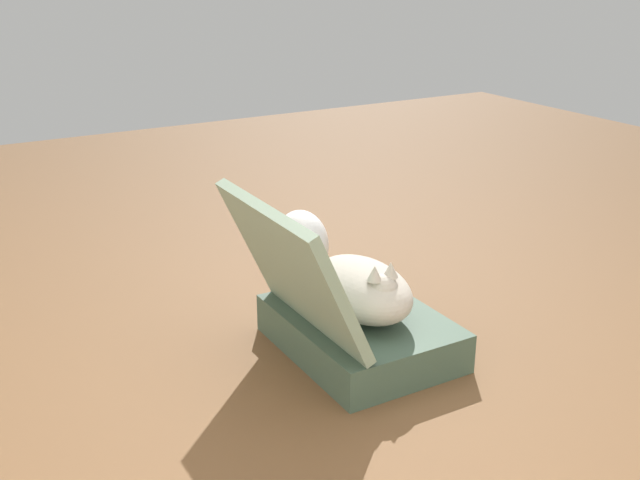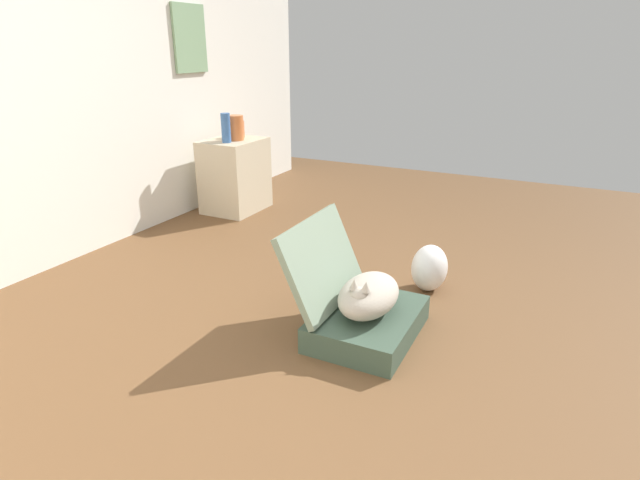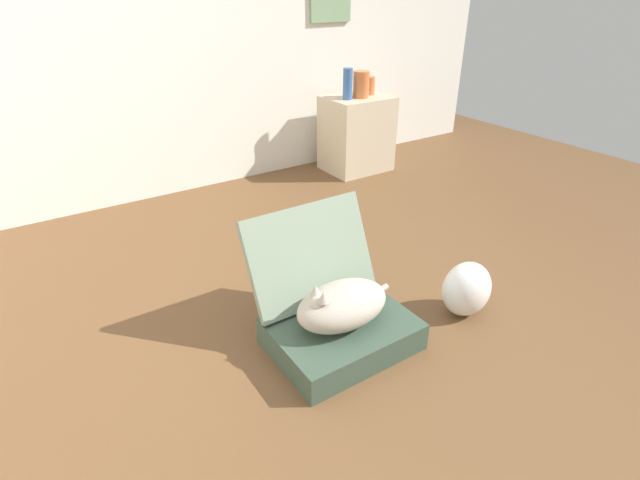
# 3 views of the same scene
# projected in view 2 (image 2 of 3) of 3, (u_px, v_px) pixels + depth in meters

# --- Properties ---
(ground_plane) EXTENTS (7.68, 7.68, 0.00)m
(ground_plane) POSITION_uv_depth(u_px,v_px,m) (359.00, 342.00, 2.60)
(ground_plane) COLOR brown
(ground_plane) RESTS_ON ground
(wall_back) EXTENTS (6.40, 0.15, 2.60)m
(wall_back) POSITION_uv_depth(u_px,v_px,m) (16.00, 63.00, 3.08)
(wall_back) COLOR silver
(wall_back) RESTS_ON ground
(suitcase_base) EXTENTS (0.63, 0.47, 0.13)m
(suitcase_base) POSITION_uv_depth(u_px,v_px,m) (368.00, 323.00, 2.64)
(suitcase_base) COLOR #384C3D
(suitcase_base) RESTS_ON ground
(suitcase_lid) EXTENTS (0.63, 0.23, 0.45)m
(suitcase_lid) POSITION_uv_depth(u_px,v_px,m) (323.00, 262.00, 2.64)
(suitcase_lid) COLOR gray
(suitcase_lid) RESTS_ON suitcase_base
(cat) EXTENTS (0.52, 0.28, 0.23)m
(cat) POSITION_uv_depth(u_px,v_px,m) (368.00, 295.00, 2.58)
(cat) COLOR #B2A899
(cat) RESTS_ON suitcase_base
(plastic_bag_white) EXTENTS (0.26, 0.21, 0.28)m
(plastic_bag_white) POSITION_uv_depth(u_px,v_px,m) (429.00, 268.00, 3.11)
(plastic_bag_white) COLOR white
(plastic_bag_white) RESTS_ON ground
(side_table) EXTENTS (0.54, 0.43, 0.63)m
(side_table) POSITION_uv_depth(u_px,v_px,m) (235.00, 175.00, 4.58)
(side_table) COLOR beige
(side_table) RESTS_ON ground
(vase_tall) EXTENTS (0.08, 0.08, 0.24)m
(vase_tall) POSITION_uv_depth(u_px,v_px,m) (226.00, 128.00, 4.29)
(vase_tall) COLOR #38609E
(vase_tall) RESTS_ON side_table
(vase_short) EXTENTS (0.10, 0.10, 0.14)m
(vase_short) POSITION_uv_depth(u_px,v_px,m) (239.00, 129.00, 4.56)
(vase_short) COLOR #CC6B38
(vase_short) RESTS_ON side_table
(vase_round) EXTENTS (0.13, 0.13, 0.21)m
(vase_round) POSITION_uv_depth(u_px,v_px,m) (236.00, 128.00, 4.41)
(vase_round) COLOR #CC6B38
(vase_round) RESTS_ON side_table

